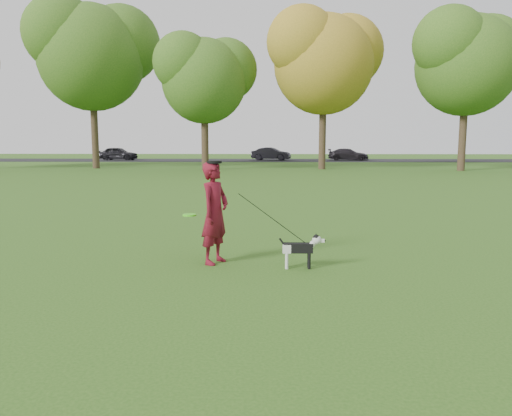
{
  "coord_description": "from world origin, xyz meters",
  "views": [
    {
      "loc": [
        0.33,
        -8.3,
        2.12
      ],
      "look_at": [
        0.11,
        0.07,
        0.95
      ],
      "focal_mm": 35.0,
      "sensor_mm": 36.0,
      "label": 1
    }
  ],
  "objects_px": {
    "man": "(215,213)",
    "car_mid": "(271,154)",
    "dog": "(302,247)",
    "car_right": "(348,154)",
    "car_left": "(118,153)"
  },
  "relations": [
    {
      "from": "man",
      "to": "car_right",
      "type": "distance_m",
      "value": 40.87
    },
    {
      "from": "car_mid",
      "to": "car_left",
      "type": "bearing_deg",
      "value": 103.05
    },
    {
      "from": "dog",
      "to": "car_left",
      "type": "bearing_deg",
      "value": 110.69
    },
    {
      "from": "dog",
      "to": "car_right",
      "type": "height_order",
      "value": "car_right"
    },
    {
      "from": "car_right",
      "to": "dog",
      "type": "bearing_deg",
      "value": 178.75
    },
    {
      "from": "man",
      "to": "car_left",
      "type": "height_order",
      "value": "man"
    },
    {
      "from": "man",
      "to": "car_mid",
      "type": "height_order",
      "value": "man"
    },
    {
      "from": "car_mid",
      "to": "car_right",
      "type": "bearing_deg",
      "value": -76.95
    },
    {
      "from": "man",
      "to": "car_right",
      "type": "relative_size",
      "value": 0.45
    },
    {
      "from": "car_left",
      "to": "car_right",
      "type": "bearing_deg",
      "value": -83.76
    },
    {
      "from": "man",
      "to": "dog",
      "type": "xyz_separation_m",
      "value": [
        1.46,
        -0.32,
        -0.51
      ]
    },
    {
      "from": "car_left",
      "to": "dog",
      "type": "bearing_deg",
      "value": -153.07
    },
    {
      "from": "man",
      "to": "car_left",
      "type": "xyz_separation_m",
      "value": [
        -13.76,
        39.97,
        -0.22
      ]
    },
    {
      "from": "dog",
      "to": "car_right",
      "type": "relative_size",
      "value": 0.2
    },
    {
      "from": "man",
      "to": "dog",
      "type": "relative_size",
      "value": 2.27
    }
  ]
}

